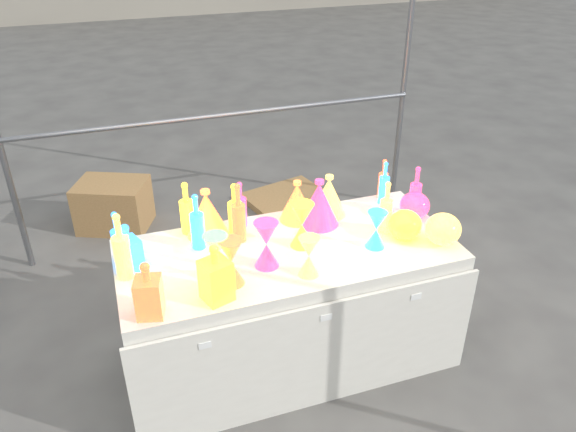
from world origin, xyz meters
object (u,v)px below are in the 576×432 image
object	(u,v)px
cardboard_box_closed	(114,205)
globe_0	(405,226)
display_table	(289,305)
decanter_0	(216,273)
lampshade_0	(207,213)
bottle_0	(187,208)
hourglass_0	(231,262)

from	to	relation	value
cardboard_box_closed	globe_0	bearing A→B (deg)	-28.91
display_table	globe_0	world-z (taller)	globe_0
decanter_0	globe_0	xyz separation A→B (m)	(1.09, 0.19, -0.07)
cardboard_box_closed	lampshade_0	world-z (taller)	lampshade_0
bottle_0	hourglass_0	xyz separation A→B (m)	(0.11, -0.54, -0.03)
globe_0	lampshade_0	distance (m)	1.08
hourglass_0	decanter_0	bearing A→B (deg)	-135.02
hourglass_0	lampshade_0	bearing A→B (deg)	91.88
decanter_0	lampshade_0	size ratio (longest dim) A/B	1.07
decanter_0	globe_0	bearing A→B (deg)	-8.57
globe_0	hourglass_0	bearing A→B (deg)	-174.47
decanter_0	cardboard_box_closed	bearing A→B (deg)	82.11
decanter_0	hourglass_0	world-z (taller)	decanter_0
display_table	bottle_0	size ratio (longest dim) A/B	5.96
hourglass_0	lampshade_0	size ratio (longest dim) A/B	0.89
lampshade_0	decanter_0	bearing A→B (deg)	-117.96
display_table	hourglass_0	size ratio (longest dim) A/B	7.51
cardboard_box_closed	decanter_0	bearing A→B (deg)	-55.39
hourglass_0	globe_0	bearing A→B (deg)	5.53
bottle_0	lampshade_0	bearing A→B (deg)	-32.73
display_table	hourglass_0	xyz separation A→B (m)	(-0.36, -0.19, 0.50)
bottle_0	decanter_0	xyz separation A→B (m)	(0.02, -0.64, -0.01)
globe_0	lampshade_0	world-z (taller)	lampshade_0
decanter_0	lampshade_0	world-z (taller)	decanter_0
cardboard_box_closed	decanter_0	distance (m)	2.32
display_table	globe_0	distance (m)	0.79
display_table	globe_0	bearing A→B (deg)	-8.57
display_table	decanter_0	distance (m)	0.75
cardboard_box_closed	lampshade_0	distance (m)	1.80
bottle_0	hourglass_0	distance (m)	0.56
display_table	bottle_0	bearing A→B (deg)	143.16
cardboard_box_closed	bottle_0	xyz separation A→B (m)	(0.39, -1.53, 0.71)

